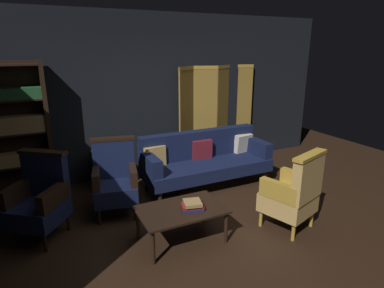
{
  "coord_description": "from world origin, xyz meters",
  "views": [
    {
      "loc": [
        -1.86,
        -3.01,
        2.22
      ],
      "look_at": [
        0.0,
        0.8,
        0.95
      ],
      "focal_mm": 30.23,
      "sensor_mm": 36.0,
      "label": 1
    }
  ],
  "objects": [
    {
      "name": "velvet_couch",
      "position": [
        0.55,
        1.45,
        0.45
      ],
      "size": [
        2.12,
        0.78,
        0.88
      ],
      "color": "black",
      "rests_on": "ground_plane"
    },
    {
      "name": "book_red_leather",
      "position": [
        -0.38,
        0.01,
        0.47
      ],
      "size": [
        0.28,
        0.22,
        0.03
      ],
      "primitive_type": "cube",
      "rotation": [
        0.0,
        0.0,
        -0.26
      ],
      "color": "maroon",
      "rests_on": "book_navy_cloth"
    },
    {
      "name": "coffee_table",
      "position": [
        -0.49,
        0.09,
        0.37
      ],
      "size": [
        1.0,
        0.64,
        0.42
      ],
      "color": "black",
      "rests_on": "ground_plane"
    },
    {
      "name": "back_wall",
      "position": [
        0.0,
        2.45,
        1.4
      ],
      "size": [
        7.2,
        0.1,
        2.8
      ],
      "primitive_type": "cube",
      "color": "black",
      "rests_on": "ground_plane"
    },
    {
      "name": "armchair_wing_left",
      "position": [
        -1.01,
        1.13,
        0.49
      ],
      "size": [
        0.69,
        0.68,
        1.04
      ],
      "color": "black",
      "rests_on": "ground_plane"
    },
    {
      "name": "potted_plant",
      "position": [
        -0.96,
        1.99,
        0.46
      ],
      "size": [
        0.5,
        0.5,
        0.8
      ],
      "color": "brown",
      "rests_on": "ground_plane"
    },
    {
      "name": "book_navy_cloth",
      "position": [
        -0.38,
        0.01,
        0.43
      ],
      "size": [
        0.28,
        0.22,
        0.03
      ],
      "primitive_type": "cube",
      "rotation": [
        0.0,
        0.0,
        -0.27
      ],
      "color": "navy",
      "rests_on": "coffee_table"
    },
    {
      "name": "folding_screen",
      "position": [
        1.24,
        2.34,
        0.99
      ],
      "size": [
        1.7,
        0.33,
        1.9
      ],
      "color": "olive",
      "rests_on": "ground_plane"
    },
    {
      "name": "bookshelf",
      "position": [
        -2.15,
        2.19,
        1.06
      ],
      "size": [
        0.9,
        0.32,
        2.05
      ],
      "color": "black",
      "rests_on": "ground_plane"
    },
    {
      "name": "armchair_gilt_accent",
      "position": [
        0.88,
        -0.27,
        0.49
      ],
      "size": [
        0.73,
        0.73,
        1.04
      ],
      "color": "#B78E33",
      "rests_on": "ground_plane"
    },
    {
      "name": "book_tan_leather",
      "position": [
        -0.38,
        0.01,
        0.5
      ],
      "size": [
        0.24,
        0.24,
        0.04
      ],
      "primitive_type": "cube",
      "rotation": [
        0.0,
        0.0,
        -0.24
      ],
      "color": "#9E7A47",
      "rests_on": "book_red_leather"
    },
    {
      "name": "armchair_wing_right",
      "position": [
        -1.96,
        0.93,
        0.49
      ],
      "size": [
        0.81,
        0.81,
        1.04
      ],
      "color": "black",
      "rests_on": "ground_plane"
    },
    {
      "name": "ground_plane",
      "position": [
        0.0,
        0.0,
        0.0
      ],
      "size": [
        10.0,
        10.0,
        0.0
      ],
      "primitive_type": "plane",
      "color": "black"
    }
  ]
}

